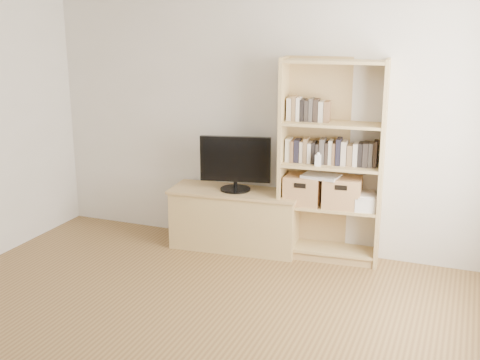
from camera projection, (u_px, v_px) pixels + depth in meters
The scene contains 11 objects.
back_wall at pixel (266, 115), 5.75m from camera, with size 4.50×0.02×2.60m, color beige.
tv_stand at pixel (235, 220), 5.89m from camera, with size 1.23×0.46×0.56m, color tan.
bookshelf at pixel (331, 162), 5.45m from camera, with size 0.93×0.33×1.86m, color tan.
television at pixel (235, 163), 5.74m from camera, with size 0.68×0.05×0.53m, color black.
books_row_mid at pixel (332, 151), 5.45m from camera, with size 0.89×0.17×0.24m, color #BEB6A2.
books_row_upper at pixel (310, 111), 5.41m from camera, with size 0.35×0.13×0.18m, color #BEB6A2.
baby_monitor at pixel (318, 160), 5.38m from camera, with size 0.05×0.03×0.10m, color white.
basket_left at pixel (303, 190), 5.59m from camera, with size 0.33×0.27×0.27m, color #A16C49.
basket_right at pixel (342, 192), 5.49m from camera, with size 0.34×0.28×0.28m, color #A16C49.
laptop at pixel (321, 176), 5.49m from camera, with size 0.33×0.23×0.03m, color silver.
magazine_stack at pixel (365, 202), 5.46m from camera, with size 0.18×0.27×0.12m, color silver.
Camera 1 is at (1.85, -2.91, 2.22)m, focal length 45.00 mm.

